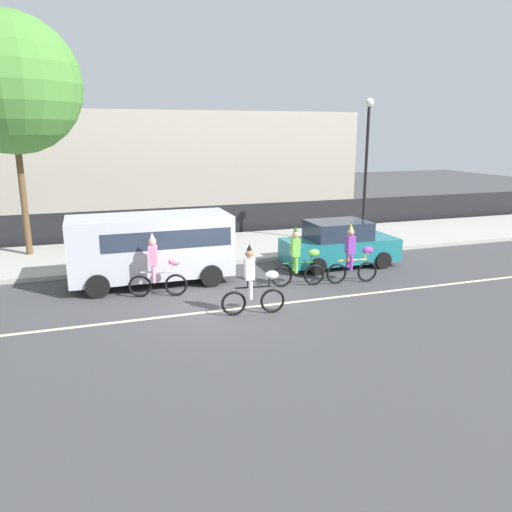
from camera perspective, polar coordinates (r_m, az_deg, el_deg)
name	(u,v)px	position (r m, az deg, el deg)	size (l,w,h in m)	color
ground_plane	(223,304)	(14.17, -3.81, -5.49)	(80.00, 80.00, 0.00)	#424244
road_centre_line	(228,310)	(13.71, -3.26, -6.14)	(36.00, 0.14, 0.01)	beige
sidewalk_curb	(181,251)	(20.25, -8.55, 0.61)	(60.00, 5.00, 0.15)	#ADAAA3
fence_line	(169,223)	(22.93, -9.91, 3.72)	(40.00, 0.08, 1.40)	black
building_backdrop	(110,163)	(31.01, -16.30, 10.14)	(28.00, 8.00, 5.83)	#B2A899
parade_cyclist_pink	(158,269)	(14.80, -11.17, -1.46)	(1.70, 0.55, 1.92)	black
parade_cyclist_zebra	(254,284)	(13.12, -0.26, -3.19)	(1.72, 0.51, 1.92)	black
parade_cyclist_lime	(299,260)	(15.57, 4.90, -0.47)	(1.71, 0.51, 1.92)	black
parade_cyclist_purple	(353,257)	(16.16, 11.03, -0.14)	(1.72, 0.50, 1.92)	black
parked_van_silver	(153,244)	(16.10, -11.68, 1.38)	(5.00, 2.22, 2.18)	silver
parked_car_teal	(339,245)	(18.16, 9.48, 1.29)	(4.10, 1.92, 1.64)	#1E727A
street_lamp_post	(367,150)	(20.95, 12.55, 11.69)	(0.36, 0.36, 5.86)	black
street_tree_near_lamp	(11,84)	(20.62, -26.24, 17.19)	(4.93, 4.93, 8.68)	brown
pedestrian_onlooker	(143,235)	(18.90, -12.80, 2.35)	(0.32, 0.20, 1.62)	#33333D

